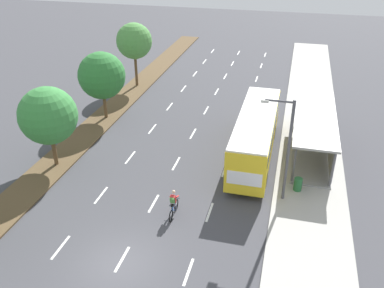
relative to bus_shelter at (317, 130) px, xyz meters
The scene contains 14 objects.
ground_plane 17.17m from the bus_shelter, 123.94° to the right, with size 140.00×140.00×0.00m, color #424247.
median_strip 18.85m from the bus_shelter, 161.85° to the left, with size 2.60×52.00×0.12m, color brown.
sidewalk_right 6.12m from the bus_shelter, 92.72° to the left, with size 4.50×52.00×0.15m, color #ADAAA3.
lane_divider_left 13.57m from the bus_shelter, 165.82° to the left, with size 0.14×45.90×0.01m.
lane_divider_center 10.25m from the bus_shelter, 160.94° to the left, with size 0.14×45.90×0.01m.
lane_divider_right 7.12m from the bus_shelter, 151.37° to the left, with size 0.14×45.90×0.01m.
bus_shelter is the anchor object (origin of this frame).
bus 4.62m from the bus_shelter, 157.80° to the right, with size 2.54×11.29×3.37m.
cyclist 12.67m from the bus_shelter, 129.32° to the right, with size 0.46×1.82×1.71m.
median_tree_second 18.86m from the bus_shelter, 160.15° to the right, with size 3.91×3.91×5.68m.
median_tree_third 17.85m from the bus_shelter, behind, with size 3.95×3.95×5.77m.
median_tree_fourth 20.75m from the bus_shelter, 150.72° to the left, with size 3.57×3.57×6.44m.
streetlight 7.24m from the bus_shelter, 107.67° to the right, with size 1.91×0.24×6.50m.
trash_bin 5.75m from the bus_shelter, 101.10° to the right, with size 0.52×0.52×0.85m, color #286B38.
Camera 1 is at (7.35, -14.01, 15.12)m, focal length 38.53 mm.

